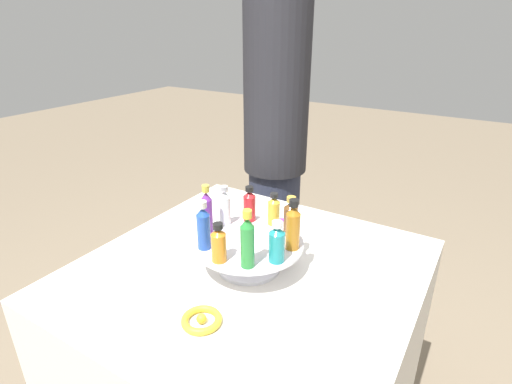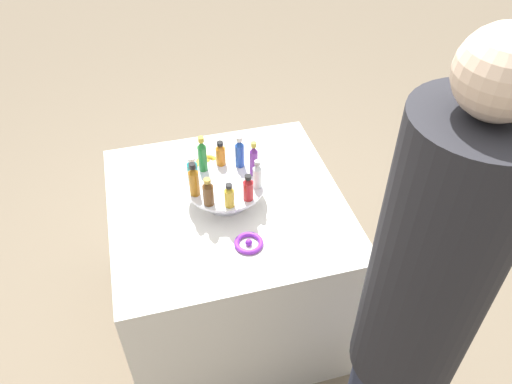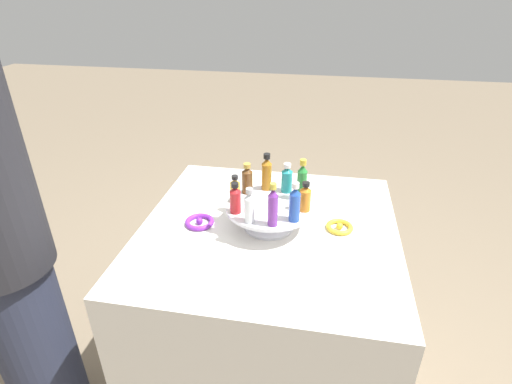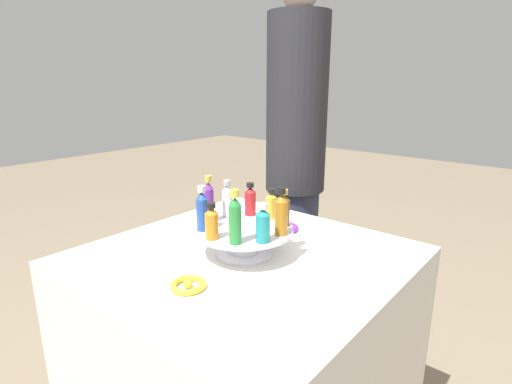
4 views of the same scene
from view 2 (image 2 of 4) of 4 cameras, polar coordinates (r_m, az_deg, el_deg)
ground_plane at (r=2.52m, az=-2.74°, el=-13.50°), size 12.00×12.00×0.00m
party_table at (r=2.22m, az=-3.05°, el=-8.03°), size 0.91×0.91×0.74m
display_stand at (r=1.92m, az=-3.50°, el=0.30°), size 0.30×0.30×0.09m
bottle_blue at (r=1.94m, az=-1.88°, el=4.52°), size 0.04×0.04×0.14m
bottle_orange at (r=1.96m, az=-4.07°, el=4.35°), size 0.04×0.04×0.11m
bottle_green at (r=1.93m, az=-6.16°, el=4.21°), size 0.03×0.03×0.15m
bottle_teal at (r=1.89m, az=-7.28°, el=2.47°), size 0.04×0.04×0.11m
bottle_amber at (r=1.82m, az=-7.11°, el=1.32°), size 0.04×0.04×0.14m
bottle_brown at (r=1.78m, az=-5.48°, el=-0.06°), size 0.04×0.04×0.12m
bottle_gold at (r=1.78m, az=-3.07°, el=-0.46°), size 0.04×0.04×0.10m
bottle_red at (r=1.80m, az=-0.89°, el=0.43°), size 0.04×0.04×0.11m
bottle_clear at (r=1.85m, az=0.15°, el=1.95°), size 0.03×0.03×0.12m
bottle_purple at (r=1.90m, az=-0.26°, el=3.70°), size 0.03×0.03×0.15m
ribbon_bow_gold at (r=2.13m, az=-5.61°, el=3.44°), size 0.10×0.10×0.02m
ribbon_bow_purple at (r=1.78m, az=-0.83°, el=-5.85°), size 0.10×0.10×0.03m
person_figure at (r=1.48m, az=17.24°, el=-14.66°), size 0.30×0.30×1.74m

